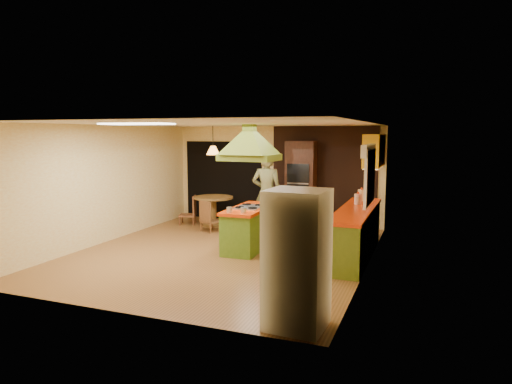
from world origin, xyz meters
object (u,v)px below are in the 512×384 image
at_px(man, 267,194).
at_px(dining_table, 214,205).
at_px(canister_large, 362,195).
at_px(wall_oven, 301,184).
at_px(kitchen_island, 250,228).
at_px(refrigerator, 297,259).

bearing_deg(man, dining_table, -23.75).
relative_size(man, canister_large, 8.32).
distance_m(wall_oven, canister_large, 2.10).
distance_m(man, wall_oven, 1.38).
height_order(kitchen_island, dining_table, kitchen_island).
relative_size(refrigerator, wall_oven, 0.79).
xyz_separation_m(kitchen_island, wall_oven, (0.38, 2.50, 0.64)).
distance_m(man, refrigerator, 4.90).
xyz_separation_m(man, wall_oven, (0.43, 1.31, 0.10)).
bearing_deg(kitchen_island, dining_table, 131.81).
bearing_deg(kitchen_island, man, 91.51).
distance_m(dining_table, canister_large, 3.83).
bearing_deg(dining_table, canister_large, -9.56).
bearing_deg(dining_table, kitchen_island, -47.30).
distance_m(man, canister_large, 2.09).
relative_size(kitchen_island, man, 0.88).
height_order(dining_table, canister_large, canister_large).
xyz_separation_m(man, refrigerator, (1.96, -4.49, -0.13)).
relative_size(man, wall_oven, 0.90).
height_order(man, canister_large, man).
bearing_deg(wall_oven, dining_table, -165.31).
bearing_deg(refrigerator, dining_table, 128.35).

